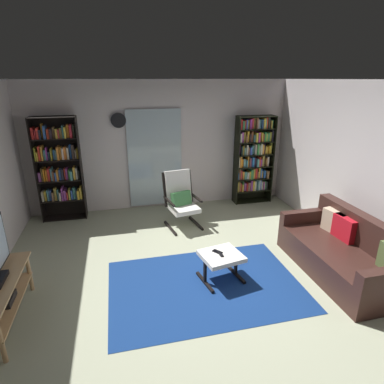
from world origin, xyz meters
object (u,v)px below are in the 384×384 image
at_px(bookshelf_near_sofa, 253,157).
at_px(ottoman, 221,259).
at_px(lounge_armchair, 181,198).
at_px(cell_phone, 217,252).
at_px(leather_sofa, 343,253).
at_px(bookshelf_near_tv, 59,166).
at_px(tv_remote, 220,254).
at_px(wall_clock, 118,120).

height_order(bookshelf_near_sofa, ottoman, bookshelf_near_sofa).
height_order(lounge_armchair, cell_phone, lounge_armchair).
xyz_separation_m(bookshelf_near_sofa, cell_phone, (-1.63, -2.62, -0.62)).
relative_size(bookshelf_near_sofa, leather_sofa, 1.01).
bearing_deg(bookshelf_near_tv, tv_remote, -49.36).
relative_size(ottoman, wall_clock, 2.07).
bearing_deg(tv_remote, wall_clock, 105.79).
distance_m(bookshelf_near_tv, ottoman, 3.63).
height_order(bookshelf_near_tv, tv_remote, bookshelf_near_tv).
xyz_separation_m(lounge_armchair, cell_phone, (0.14, -1.79, -0.13)).
height_order(bookshelf_near_tv, leather_sofa, bookshelf_near_tv).
distance_m(leather_sofa, cell_phone, 1.79).
bearing_deg(ottoman, wall_clock, 112.44).
distance_m(bookshelf_near_sofa, ottoman, 3.20).
distance_m(bookshelf_near_sofa, leather_sofa, 2.99).
distance_m(lounge_armchair, cell_phone, 1.80).
xyz_separation_m(lounge_armchair, ottoman, (0.17, -1.85, -0.21)).
distance_m(leather_sofa, wall_clock, 4.50).
bearing_deg(tv_remote, leather_sofa, -13.30).
relative_size(bookshelf_near_tv, tv_remote, 13.72).
bearing_deg(leather_sofa, wall_clock, 133.34).
relative_size(bookshelf_near_sofa, ottoman, 3.14).
distance_m(leather_sofa, ottoman, 1.74).
relative_size(lounge_armchair, cell_phone, 7.30).
relative_size(leather_sofa, cell_phone, 13.30).
relative_size(bookshelf_near_tv, wall_clock, 6.81).
bearing_deg(bookshelf_near_sofa, tv_remote, -120.93).
bearing_deg(lounge_armchair, bookshelf_near_tv, 158.69).
bearing_deg(lounge_armchair, wall_clock, 134.97).
height_order(tv_remote, cell_phone, tv_remote).
bearing_deg(cell_phone, leather_sofa, -46.29).
distance_m(cell_phone, wall_clock, 3.35).
height_order(ottoman, tv_remote, tv_remote).
relative_size(leather_sofa, ottoman, 3.10).
height_order(bookshelf_near_sofa, leather_sofa, bookshelf_near_sofa).
xyz_separation_m(leather_sofa, cell_phone, (-1.76, 0.28, 0.09)).
xyz_separation_m(bookshelf_near_tv, ottoman, (2.33, -2.69, -0.73)).
distance_m(bookshelf_near_tv, wall_clock, 1.41).
height_order(bookshelf_near_tv, cell_phone, bookshelf_near_tv).
bearing_deg(leather_sofa, bookshelf_near_sofa, 92.51).
distance_m(bookshelf_near_sofa, cell_phone, 3.15).
relative_size(bookshelf_near_sofa, lounge_armchair, 1.85).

